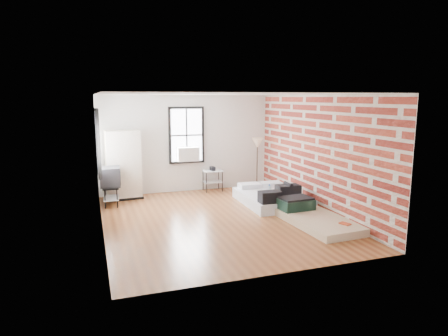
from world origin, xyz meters
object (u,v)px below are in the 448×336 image
object	(u,v)px
wardrobe	(123,165)
floor_lamp	(257,146)
mattress_main	(272,197)
tv_stand	(110,178)
mattress_bare	(313,217)
side_table	(213,174)

from	to	relation	value
wardrobe	floor_lamp	xyz separation A→B (m)	(3.93, -0.00, 0.38)
mattress_main	tv_stand	xyz separation A→B (m)	(-3.96, 1.20, 0.53)
mattress_bare	side_table	xyz separation A→B (m)	(-1.20, 3.60, 0.36)
mattress_main	wardrobe	size ratio (longest dim) A/B	1.10
floor_lamp	side_table	bearing A→B (deg)	177.11
mattress_main	tv_stand	distance (m)	4.17
floor_lamp	tv_stand	xyz separation A→B (m)	(-4.31, -0.61, -0.59)
mattress_bare	tv_stand	distance (m)	5.09
wardrobe	side_table	world-z (taller)	wardrobe
mattress_bare	side_table	bearing A→B (deg)	105.12
mattress_bare	wardrobe	distance (m)	5.21
mattress_bare	wardrobe	world-z (taller)	wardrobe
wardrobe	floor_lamp	distance (m)	3.95
wardrobe	floor_lamp	size ratio (longest dim) A/B	1.22
tv_stand	mattress_bare	bearing A→B (deg)	-32.13
mattress_bare	floor_lamp	size ratio (longest dim) A/B	1.39
wardrobe	tv_stand	world-z (taller)	wardrobe
mattress_main	side_table	distance (m)	2.18
mattress_bare	side_table	size ratio (longest dim) A/B	2.94
mattress_main	floor_lamp	distance (m)	2.17
side_table	tv_stand	bearing A→B (deg)	-166.81
mattress_main	tv_stand	size ratio (longest dim) A/B	2.07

